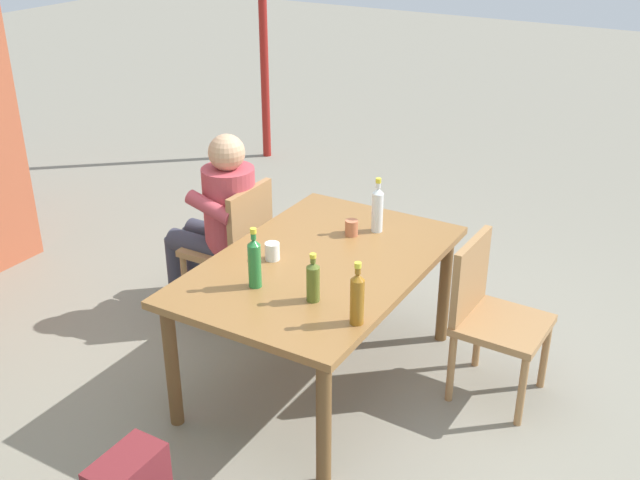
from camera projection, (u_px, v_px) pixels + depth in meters
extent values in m
plane|color=gray|center=(320.00, 377.00, 4.26)|extent=(24.00, 24.00, 0.00)
cube|color=olive|center=(320.00, 264.00, 3.95)|extent=(1.58, 1.03, 0.04)
cylinder|color=brown|center=(324.00, 424.00, 3.36)|extent=(0.07, 0.07, 0.69)
cylinder|color=brown|center=(445.00, 289.00, 4.46)|extent=(0.07, 0.07, 0.69)
cylinder|color=brown|center=(172.00, 366.00, 3.76)|extent=(0.07, 0.07, 0.69)
cylinder|color=brown|center=(317.00, 255.00, 4.86)|extent=(0.07, 0.07, 0.69)
cube|color=#A37547|center=(226.00, 248.00, 4.76)|extent=(0.44, 0.44, 0.04)
cube|color=#A37547|center=(250.00, 221.00, 4.57)|extent=(0.42, 0.04, 0.42)
cylinder|color=#A37547|center=(222.00, 261.00, 5.09)|extent=(0.04, 0.04, 0.41)
cylinder|color=#A37547|center=(185.00, 285.00, 4.79)|extent=(0.04, 0.04, 0.41)
cylinder|color=#A37547|center=(269.00, 275.00, 4.91)|extent=(0.04, 0.04, 0.41)
cylinder|color=#A37547|center=(234.00, 300.00, 4.62)|extent=(0.04, 0.04, 0.41)
cube|color=#A37547|center=(503.00, 325.00, 3.94)|extent=(0.45, 0.45, 0.04)
cube|color=#A37547|center=(470.00, 276.00, 3.94)|extent=(0.42, 0.05, 0.42)
cylinder|color=#A37547|center=(522.00, 391.00, 3.80)|extent=(0.04, 0.04, 0.41)
cylinder|color=#A37547|center=(545.00, 355.00, 4.09)|extent=(0.04, 0.04, 0.41)
cylinder|color=#A37547|center=(451.00, 368.00, 3.98)|extent=(0.04, 0.04, 0.41)
cylinder|color=#A37547|center=(478.00, 334.00, 4.27)|extent=(0.04, 0.04, 0.41)
cylinder|color=#B7424C|center=(230.00, 209.00, 4.61)|extent=(0.32, 0.32, 0.52)
sphere|color=tan|center=(227.00, 152.00, 4.46)|extent=(0.22, 0.22, 0.22)
cylinder|color=#383847|center=(215.00, 235.00, 4.89)|extent=(0.14, 0.40, 0.14)
cylinder|color=#383847|center=(193.00, 259.00, 5.07)|extent=(0.11, 0.11, 0.45)
cylinder|color=#B7424C|center=(247.00, 187.00, 4.73)|extent=(0.09, 0.31, 0.16)
cylinder|color=#383847|center=(197.00, 245.00, 4.75)|extent=(0.14, 0.40, 0.14)
cylinder|color=#383847|center=(176.00, 270.00, 4.93)|extent=(0.11, 0.11, 0.45)
cylinder|color=#B7424C|center=(210.00, 207.00, 4.43)|extent=(0.09, 0.31, 0.16)
cylinder|color=white|center=(377.00, 212.00, 4.23)|extent=(0.06, 0.06, 0.23)
cone|color=white|center=(378.00, 191.00, 4.17)|extent=(0.06, 0.06, 0.03)
cylinder|color=white|center=(378.00, 185.00, 4.16)|extent=(0.03, 0.03, 0.03)
cylinder|color=yellow|center=(378.00, 180.00, 4.14)|extent=(0.03, 0.03, 0.03)
cylinder|color=#566623|center=(313.00, 284.00, 3.54)|extent=(0.06, 0.06, 0.18)
cone|color=#566623|center=(313.00, 265.00, 3.49)|extent=(0.06, 0.06, 0.02)
cylinder|color=#566623|center=(313.00, 260.00, 3.48)|extent=(0.03, 0.03, 0.02)
cylinder|color=yellow|center=(313.00, 256.00, 3.47)|extent=(0.03, 0.03, 0.02)
cylinder|color=#287A38|center=(255.00, 266.00, 3.65)|extent=(0.06, 0.06, 0.22)
cone|color=#287A38|center=(254.00, 242.00, 3.60)|extent=(0.06, 0.06, 0.03)
cylinder|color=#287A38|center=(253.00, 236.00, 3.58)|extent=(0.03, 0.03, 0.03)
cylinder|color=yellow|center=(253.00, 231.00, 3.57)|extent=(0.03, 0.03, 0.02)
cylinder|color=#996019|center=(357.00, 302.00, 3.35)|extent=(0.06, 0.06, 0.22)
cone|color=#996019|center=(358.00, 277.00, 3.29)|extent=(0.06, 0.06, 0.03)
cylinder|color=#996019|center=(358.00, 271.00, 3.28)|extent=(0.03, 0.03, 0.03)
cylinder|color=yellow|center=(358.00, 265.00, 3.27)|extent=(0.03, 0.03, 0.02)
cylinder|color=white|center=(272.00, 251.00, 3.94)|extent=(0.08, 0.08, 0.09)
cylinder|color=#BC6B47|center=(351.00, 228.00, 4.21)|extent=(0.07, 0.07, 0.09)
cylinder|color=maroon|center=(263.00, 31.00, 7.11)|extent=(0.08, 0.08, 2.45)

